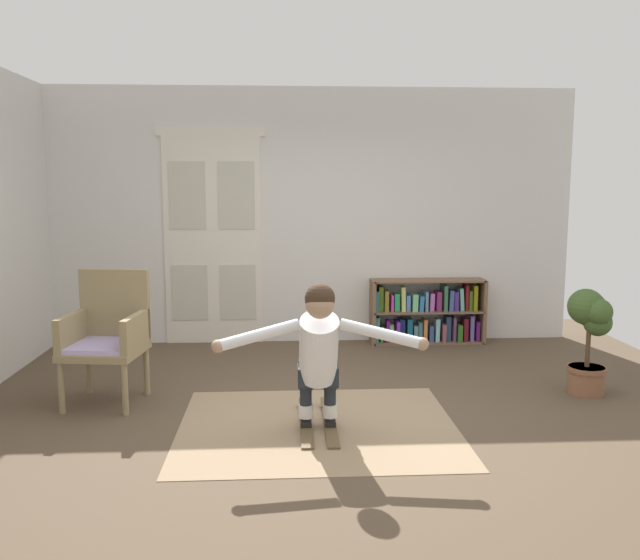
{
  "coord_description": "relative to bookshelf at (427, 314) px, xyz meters",
  "views": [
    {
      "loc": [
        -0.36,
        -5.07,
        1.82
      ],
      "look_at": [
        -0.05,
        0.25,
        1.05
      ],
      "focal_mm": 37.39,
      "sensor_mm": 36.0,
      "label": 1
    }
  ],
  "objects": [
    {
      "name": "ground_plane",
      "position": [
        -1.32,
        -2.39,
        -0.34
      ],
      "size": [
        7.2,
        7.2,
        0.0
      ],
      "primitive_type": "plane",
      "color": "brown"
    },
    {
      "name": "back_wall",
      "position": [
        -1.32,
        0.21,
        1.11
      ],
      "size": [
        6.0,
        0.1,
        2.9
      ],
      "primitive_type": "cube",
      "color": "silver",
      "rests_on": "ground"
    },
    {
      "name": "double_door",
      "position": [
        -2.45,
        0.15,
        0.89
      ],
      "size": [
        1.22,
        0.05,
        2.45
      ],
      "color": "silver",
      "rests_on": "ground"
    },
    {
      "name": "rug",
      "position": [
        -1.41,
        -2.64,
        -0.33
      ],
      "size": [
        2.09,
        1.78,
        0.01
      ],
      "primitive_type": "cube",
      "color": "#957C5E",
      "rests_on": "ground"
    },
    {
      "name": "bookshelf",
      "position": [
        0.0,
        0.0,
        0.0
      ],
      "size": [
        1.31,
        0.3,
        0.74
      ],
      "color": "brown",
      "rests_on": "ground"
    },
    {
      "name": "wicker_chair",
      "position": [
        -3.13,
        -1.93,
        0.24
      ],
      "size": [
        0.67,
        0.67,
        1.1
      ],
      "color": "#917E57",
      "rests_on": "ground"
    },
    {
      "name": "potted_plant",
      "position": [
        1.0,
        -1.94,
        0.25
      ],
      "size": [
        0.36,
        0.42,
        0.92
      ],
      "color": "brown",
      "rests_on": "ground"
    },
    {
      "name": "skis_pair",
      "position": [
        -1.41,
        -2.61,
        -0.32
      ],
      "size": [
        0.28,
        0.94,
        0.07
      ],
      "color": "brown",
      "rests_on": "rug"
    },
    {
      "name": "person_skier",
      "position": [
        -1.41,
        -2.83,
        0.33
      ],
      "size": [
        1.47,
        0.61,
        1.07
      ],
      "color": "white",
      "rests_on": "skis_pair"
    }
  ]
}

